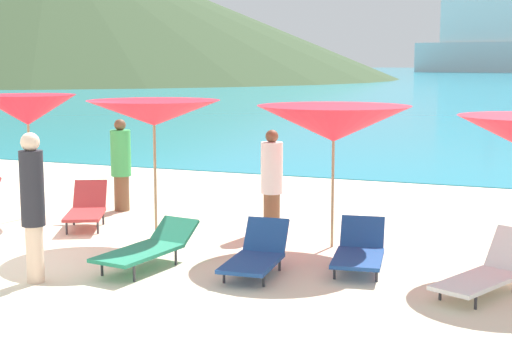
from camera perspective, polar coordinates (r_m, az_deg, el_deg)
name	(u,v)px	position (r m, az deg, el deg)	size (l,w,h in m)	color
ground_plane	(257,173)	(19.85, 0.10, -0.21)	(50.00, 100.00, 0.30)	beige
headland_hill	(55,8)	(142.14, -15.14, 11.92)	(123.22, 123.22, 25.21)	#384C2D
umbrella_4	(27,110)	(13.83, -17.09, 4.44)	(1.78, 1.78, 2.20)	#9E7F59
umbrella_5	(154,113)	(11.55, -7.82, 4.37)	(2.20, 2.20, 2.20)	#9E7F59
umbrella_6	(334,124)	(11.09, 5.96, 3.59)	(2.39, 2.39, 2.14)	#9E7F59
lounge_chair_0	(359,251)	(10.15, 7.91, -6.09)	(0.81, 1.39, 0.63)	#1E478C
lounge_chair_4	(487,272)	(9.50, 17.26, -7.40)	(1.16, 1.71, 0.70)	white
lounge_chair_5	(256,254)	(9.88, 0.02, -6.44)	(0.71, 1.41, 0.64)	#1E478C
lounge_chair_10	(148,247)	(10.28, -8.29, -5.83)	(0.85, 1.76, 0.55)	#268C66
lounge_chair_11	(87,208)	(12.94, -12.83, -2.81)	(1.12, 1.49, 0.72)	#A53333
beachgoer_0	(272,179)	(12.15, 1.22, -0.65)	(0.36, 0.36, 1.69)	brown
beachgoer_1	(33,202)	(9.75, -16.72, -2.30)	(0.30, 0.30, 1.91)	beige
beachgoer_4	(121,163)	(14.17, -10.30, 0.56)	(0.38, 0.38, 1.73)	brown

